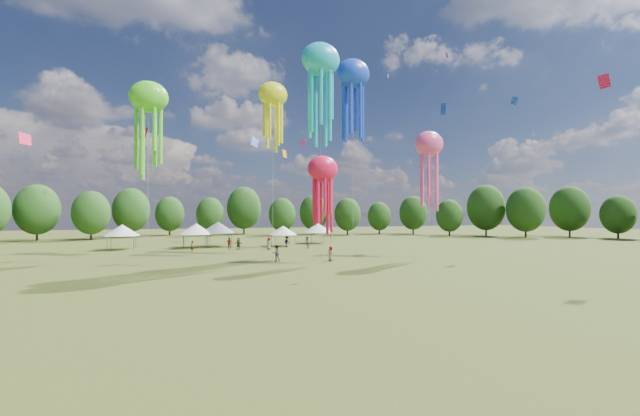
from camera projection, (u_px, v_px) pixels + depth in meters
name	position (u px, v px, depth m)	size (l,w,h in m)	color
ground	(507.00, 345.00, 16.53)	(300.00, 300.00, 0.00)	#384416
spectator_near	(276.00, 253.00, 46.13)	(0.93, 0.72, 1.90)	gray
spectators_far	(269.00, 244.00, 61.56)	(18.64, 22.18, 1.89)	gray
festival_tents	(229.00, 229.00, 68.29)	(39.11, 9.50, 4.30)	#47474C
show_kites	(305.00, 106.00, 53.70)	(37.89, 18.48, 30.03)	#FBFF1A
small_kites	(250.00, 46.00, 56.03)	(76.84, 55.24, 42.89)	#FBFF1A
treeline	(229.00, 209.00, 74.04)	(201.57, 95.24, 13.43)	#38281C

